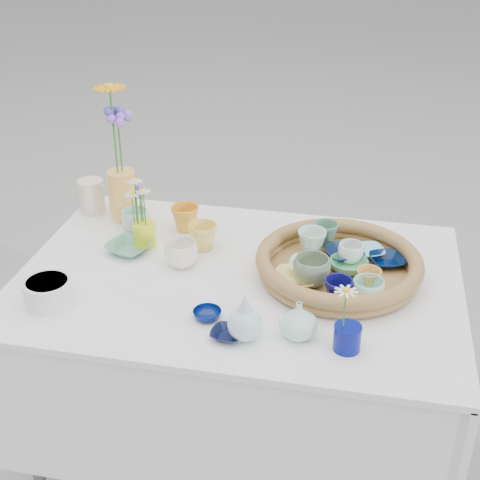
% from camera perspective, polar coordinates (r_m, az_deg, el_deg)
% --- Properties ---
extents(ground, '(80.00, 80.00, 0.00)m').
position_cam_1_polar(ground, '(2.42, -0.10, -18.64)').
color(ground, gray).
extents(display_table, '(1.26, 0.86, 0.77)m').
position_cam_1_polar(display_table, '(2.42, -0.10, -18.64)').
color(display_table, white).
rests_on(display_table, ground).
extents(wicker_tray, '(0.47, 0.47, 0.08)m').
position_cam_1_polar(wicker_tray, '(1.92, 8.41, -2.14)').
color(wicker_tray, brown).
rests_on(wicker_tray, display_table).
extents(tray_ceramic_0, '(0.14, 0.14, 0.03)m').
position_cam_1_polar(tray_ceramic_0, '(1.99, 8.92, -1.16)').
color(tray_ceramic_0, '#0D1F48').
rests_on(tray_ceramic_0, wicker_tray).
extents(tray_ceramic_1, '(0.13, 0.13, 0.03)m').
position_cam_1_polar(tray_ceramic_1, '(1.98, 12.45, -1.73)').
color(tray_ceramic_1, '#011237').
rests_on(tray_ceramic_1, wicker_tray).
extents(tray_ceramic_2, '(0.09, 0.09, 0.06)m').
position_cam_1_polar(tray_ceramic_2, '(1.84, 10.91, -3.39)').
color(tray_ceramic_2, gold).
rests_on(tray_ceramic_2, wicker_tray).
extents(tray_ceramic_3, '(0.13, 0.13, 0.03)m').
position_cam_1_polar(tray_ceramic_3, '(1.93, 9.26, -2.18)').
color(tray_ceramic_3, '#55A26C').
rests_on(tray_ceramic_3, wicker_tray).
extents(tray_ceramic_4, '(0.11, 0.11, 0.08)m').
position_cam_1_polar(tray_ceramic_4, '(1.84, 6.12, -2.66)').
color(tray_ceramic_4, slate).
rests_on(tray_ceramic_4, wicker_tray).
extents(tray_ceramic_5, '(0.11, 0.11, 0.03)m').
position_cam_1_polar(tray_ceramic_5, '(1.91, 5.89, -2.29)').
color(tray_ceramic_5, '#B1E7D0').
rests_on(tray_ceramic_5, wicker_tray).
extents(tray_ceramic_6, '(0.10, 0.10, 0.08)m').
position_cam_1_polar(tray_ceramic_6, '(1.98, 6.14, -0.22)').
color(tray_ceramic_6, silver).
rests_on(tray_ceramic_6, wicker_tray).
extents(tray_ceramic_7, '(0.10, 0.10, 0.06)m').
position_cam_1_polar(tray_ceramic_7, '(1.97, 9.43, -1.08)').
color(tray_ceramic_7, white).
rests_on(tray_ceramic_7, wicker_tray).
extents(tray_ceramic_8, '(0.12, 0.12, 0.02)m').
position_cam_1_polar(tray_ceramic_8, '(2.02, 10.89, -0.98)').
color(tray_ceramic_8, '#8ADCF8').
rests_on(tray_ceramic_8, wicker_tray).
extents(tray_ceramic_9, '(0.08, 0.08, 0.07)m').
position_cam_1_polar(tray_ceramic_9, '(1.77, 8.36, -4.33)').
color(tray_ceramic_9, '#0D0C54').
rests_on(tray_ceramic_9, wicker_tray).
extents(tray_ceramic_10, '(0.12, 0.12, 0.03)m').
position_cam_1_polar(tray_ceramic_10, '(1.85, 4.74, -3.32)').
color(tray_ceramic_10, '#FFE272').
rests_on(tray_ceramic_10, wicker_tray).
extents(tray_ceramic_11, '(0.11, 0.11, 0.07)m').
position_cam_1_polar(tray_ceramic_11, '(1.79, 10.85, -4.35)').
color(tray_ceramic_11, '#9CE2CE').
rests_on(tray_ceramic_11, wicker_tray).
extents(tray_ceramic_12, '(0.10, 0.10, 0.07)m').
position_cam_1_polar(tray_ceramic_12, '(2.05, 7.32, 0.54)').
color(tray_ceramic_12, '#4D8062').
rests_on(tray_ceramic_12, wicker_tray).
extents(loose_ceramic_0, '(0.10, 0.10, 0.08)m').
position_cam_1_polar(loose_ceramic_0, '(2.15, -4.68, 1.85)').
color(loose_ceramic_0, orange).
rests_on(loose_ceramic_0, display_table).
extents(loose_ceramic_1, '(0.11, 0.11, 0.08)m').
position_cam_1_polar(loose_ceramic_1, '(2.04, -3.16, 0.30)').
color(loose_ceramic_1, '#EFC959').
rests_on(loose_ceramic_1, display_table).
extents(loose_ceramic_2, '(0.16, 0.16, 0.03)m').
position_cam_1_polar(loose_ceramic_2, '(2.06, -9.47, -0.65)').
color(loose_ceramic_2, '#599879').
rests_on(loose_ceramic_2, display_table).
extents(loose_ceramic_3, '(0.10, 0.10, 0.08)m').
position_cam_1_polar(loose_ceramic_3, '(1.96, -5.05, -1.19)').
color(loose_ceramic_3, white).
rests_on(loose_ceramic_3, display_table).
extents(loose_ceramic_4, '(0.08, 0.08, 0.02)m').
position_cam_1_polar(loose_ceramic_4, '(1.74, -2.82, -6.36)').
color(loose_ceramic_4, '#031356').
rests_on(loose_ceramic_4, display_table).
extents(loose_ceramic_5, '(0.10, 0.10, 0.07)m').
position_cam_1_polar(loose_ceramic_5, '(2.18, -8.93, 1.70)').
color(loose_ceramic_5, '#B2D9C5').
rests_on(loose_ceramic_5, display_table).
extents(loose_ceramic_6, '(0.09, 0.09, 0.02)m').
position_cam_1_polar(loose_ceramic_6, '(1.67, -1.08, -8.05)').
color(loose_ceramic_6, black).
rests_on(loose_ceramic_6, display_table).
extents(fluted_bowl, '(0.17, 0.17, 0.07)m').
position_cam_1_polar(fluted_bowl, '(1.86, -16.04, -4.29)').
color(fluted_bowl, silver).
rests_on(fluted_bowl, display_table).
extents(bud_vase_paleblue, '(0.09, 0.09, 0.13)m').
position_cam_1_polar(bud_vase_paleblue, '(1.64, 0.42, -6.52)').
color(bud_vase_paleblue, silver).
rests_on(bud_vase_paleblue, display_table).
extents(bud_vase_seafoam, '(0.12, 0.12, 0.10)m').
position_cam_1_polar(bud_vase_seafoam, '(1.66, 5.00, -6.81)').
color(bud_vase_seafoam, '#B1DFCE').
rests_on(bud_vase_seafoam, display_table).
extents(bud_vase_cobalt, '(0.09, 0.09, 0.07)m').
position_cam_1_polar(bud_vase_cobalt, '(1.64, 9.14, -8.23)').
color(bud_vase_cobalt, '#050D6E').
rests_on(bud_vase_cobalt, display_table).
extents(single_daisy, '(0.09, 0.09, 0.12)m').
position_cam_1_polar(single_daisy, '(1.59, 8.91, -5.84)').
color(single_daisy, white).
rests_on(single_daisy, bud_vase_cobalt).
extents(tall_vase_yellow, '(0.10, 0.10, 0.17)m').
position_cam_1_polar(tall_vase_yellow, '(2.23, -9.99, 3.76)').
color(tall_vase_yellow, '#FCB350').
rests_on(tall_vase_yellow, display_table).
extents(gerbera, '(0.14, 0.14, 0.30)m').
position_cam_1_polar(gerbera, '(2.14, -10.71, 9.08)').
color(gerbera, orange).
rests_on(gerbera, tall_vase_yellow).
extents(hydrangea, '(0.08, 0.08, 0.26)m').
position_cam_1_polar(hydrangea, '(2.17, -10.22, 8.08)').
color(hydrangea, '#5446CB').
rests_on(hydrangea, tall_vase_yellow).
extents(white_pitcher, '(0.13, 0.09, 0.12)m').
position_cam_1_polar(white_pitcher, '(2.31, -12.54, 3.65)').
color(white_pitcher, beige).
rests_on(white_pitcher, display_table).
extents(daisy_cup, '(0.09, 0.09, 0.08)m').
position_cam_1_polar(daisy_cup, '(2.08, -8.13, 0.48)').
color(daisy_cup, yellow).
rests_on(daisy_cup, display_table).
extents(daisy_posy, '(0.09, 0.09, 0.14)m').
position_cam_1_polar(daisy_posy, '(2.04, -8.48, 3.26)').
color(daisy_posy, silver).
rests_on(daisy_posy, daisy_cup).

